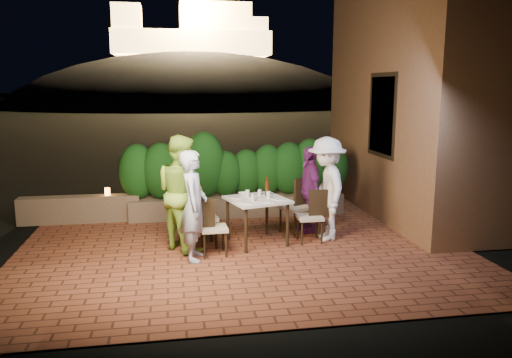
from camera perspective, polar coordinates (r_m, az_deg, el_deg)
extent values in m
plane|color=black|center=(7.75, -1.26, -8.62)|extent=(400.00, 400.00, 0.00)
cube|color=brown|center=(8.24, -1.77, -7.86)|extent=(7.00, 6.00, 0.15)
cube|color=brown|center=(10.36, 17.36, 9.93)|extent=(1.60, 5.00, 5.00)
cube|color=black|center=(9.58, 14.36, 7.08)|extent=(0.08, 1.00, 1.40)
cube|color=black|center=(9.58, 14.30, 7.08)|extent=(0.06, 1.15, 1.55)
cube|color=brown|center=(9.90, -2.08, -3.04)|extent=(4.20, 0.55, 0.40)
cube|color=brown|center=(9.96, -19.48, -3.27)|extent=(2.20, 0.30, 0.50)
ellipsoid|color=black|center=(67.63, -7.09, 4.91)|extent=(52.00, 40.00, 22.00)
cylinder|color=white|center=(7.71, -1.05, -2.72)|extent=(0.21, 0.21, 0.01)
cylinder|color=white|center=(8.08, -2.26, -2.11)|extent=(0.21, 0.21, 0.01)
cylinder|color=white|center=(7.98, 2.56, -2.27)|extent=(0.22, 0.22, 0.01)
cylinder|color=white|center=(8.33, 1.33, -1.72)|extent=(0.21, 0.21, 0.01)
cylinder|color=white|center=(8.03, -0.11, -2.18)|extent=(0.22, 0.22, 0.01)
cylinder|color=white|center=(7.79, 1.48, -2.59)|extent=(0.20, 0.20, 0.01)
cylinder|color=silver|center=(7.81, -0.37, -2.15)|extent=(0.07, 0.07, 0.12)
cylinder|color=silver|center=(8.12, -0.98, -1.66)|extent=(0.07, 0.07, 0.12)
cylinder|color=silver|center=(8.03, 1.43, -1.81)|extent=(0.07, 0.07, 0.11)
cylinder|color=silver|center=(8.22, 0.42, -1.56)|extent=(0.06, 0.06, 0.10)
imported|color=white|center=(8.26, -1.38, -1.71)|extent=(0.23, 0.23, 0.04)
imported|color=#A1B3D0|center=(7.32, -7.13, -3.04)|extent=(0.46, 0.64, 1.63)
imported|color=#89BC3A|center=(7.82, -8.50, -1.54)|extent=(1.06, 1.11, 1.80)
imported|color=white|center=(8.32, 8.06, -1.11)|extent=(0.67, 1.13, 1.72)
imported|color=#752A7E|center=(8.76, 6.13, -1.17)|extent=(0.38, 0.89, 1.51)
cylinder|color=orange|center=(9.82, -16.63, -1.39)|extent=(0.10, 0.10, 0.14)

